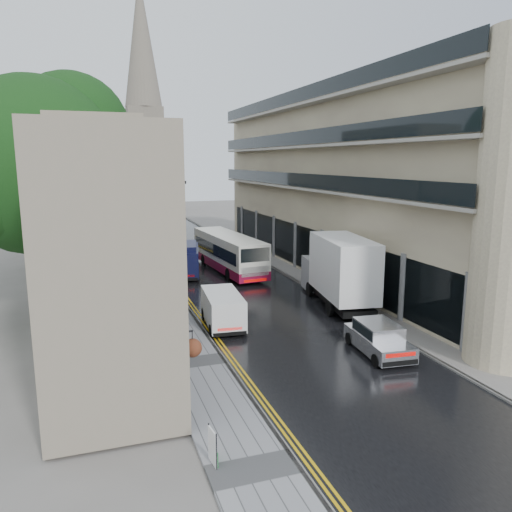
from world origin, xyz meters
TOP-DOWN VIEW (x-y plane):
  - ground at (0.00, 0.00)m, footprint 200.00×200.00m
  - road at (0.00, 27.50)m, footprint 9.00×85.00m
  - left_sidewalk at (-5.85, 27.50)m, footprint 2.70×85.00m
  - right_sidewalk at (5.40, 27.50)m, footprint 1.80×85.00m
  - old_shop_row at (-9.45, 30.00)m, footprint 4.50×56.00m
  - modern_block at (10.30, 26.00)m, footprint 8.00×40.00m
  - church_spire at (0.50, 82.00)m, footprint 6.40×6.40m
  - tree_near at (-12.50, 20.00)m, footprint 10.56×10.56m
  - tree_far at (-12.20, 33.00)m, footprint 9.24×9.24m
  - cream_bus at (-0.18, 25.54)m, footprint 3.39×11.14m
  - white_lorry at (3.05, 15.27)m, footprint 3.80×8.66m
  - silver_hatchback at (1.62, 8.00)m, footprint 2.13×4.18m
  - white_van at (-4.30, 14.06)m, footprint 2.19×4.38m
  - navy_van at (-4.30, 26.61)m, footprint 3.15×5.60m
  - pedestrian at (-6.04, 23.28)m, footprint 0.79×0.61m
  - lamp_post_near at (-5.30, 18.99)m, footprint 0.87×0.49m
  - lamp_post_far at (-5.18, 33.02)m, footprint 0.88×0.39m
  - estate_sign at (-6.92, 3.23)m, footprint 0.15×0.65m

SIDE VIEW (x-z plane):
  - ground at x=0.00m, z-range 0.00..0.00m
  - road at x=0.00m, z-range 0.00..0.02m
  - left_sidewalk at x=-5.85m, z-range 0.00..0.12m
  - right_sidewalk at x=5.40m, z-range 0.00..0.12m
  - estate_sign at x=-6.92m, z-range 0.12..1.19m
  - silver_hatchback at x=1.62m, z-range 0.02..1.53m
  - white_van at x=-4.30m, z-range 0.02..1.94m
  - pedestrian at x=-6.04m, z-range 0.12..2.07m
  - navy_van at x=-4.30m, z-range 0.02..2.71m
  - cream_bus at x=-0.18m, z-range 0.02..3.01m
  - white_lorry at x=3.05m, z-range 0.02..4.42m
  - lamp_post_near at x=-5.30m, z-range 0.12..7.74m
  - lamp_post_far at x=-5.18m, z-range 0.12..7.76m
  - old_shop_row at x=-9.45m, z-range 0.00..12.00m
  - tree_far at x=-12.20m, z-range 0.00..12.46m
  - tree_near at x=-12.50m, z-range 0.00..13.89m
  - modern_block at x=10.30m, z-range 0.00..14.00m
  - church_spire at x=0.50m, z-range 0.00..40.00m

